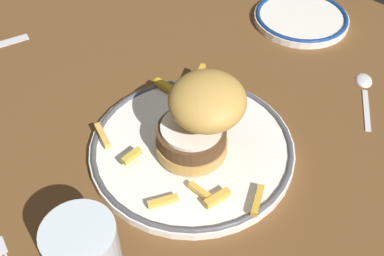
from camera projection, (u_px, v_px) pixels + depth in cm
name	position (u px, v px, depth cm)	size (l,w,h in cm)	color
ground_plane	(195.00, 140.00, 69.03)	(117.34, 99.38, 4.00)	brown
dinner_plate	(192.00, 147.00, 64.29)	(27.88, 27.88, 1.60)	white
burger	(200.00, 118.00, 59.08)	(13.46, 13.66, 11.56)	tan
fries_pile	(185.00, 130.00, 64.59)	(26.32, 23.92, 2.43)	gold
side_plate	(301.00, 18.00, 86.38)	(17.22, 17.22, 1.60)	white
spoon	(365.00, 85.00, 74.01)	(8.59, 12.12, 0.90)	silver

